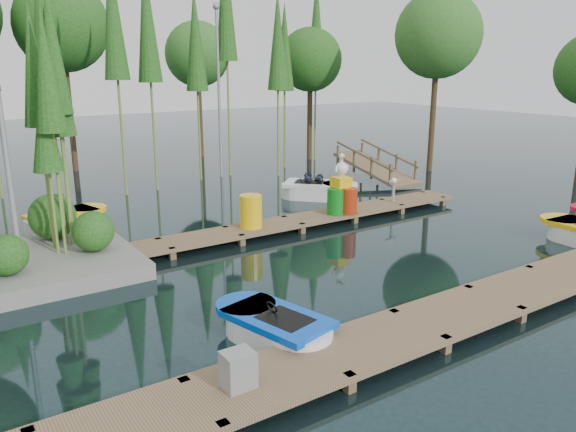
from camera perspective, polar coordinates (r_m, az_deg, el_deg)
ground_plane at (r=13.88m, az=-0.57°, el=-5.14°), size 90.00×90.00×0.00m
near_dock at (r=10.62m, az=13.13°, el=-10.85°), size 18.00×1.50×0.50m
far_dock at (r=16.33m, az=-2.45°, el=-1.16°), size 15.00×1.20×0.50m
tree_screen at (r=22.12m, az=-21.51°, el=17.56°), size 34.42×18.53×10.31m
lamp_rear at (r=24.56m, az=-7.08°, el=13.78°), size 0.30×0.30×7.25m
ramp at (r=24.10m, az=8.90°, el=4.90°), size 1.50×3.94×1.49m
boat_blue at (r=10.24m, az=-1.30°, el=-11.41°), size 1.68×2.68×0.84m
boat_yellow_far at (r=18.19m, az=-21.76°, el=-0.42°), size 2.73×1.77×1.26m
boat_white_far at (r=20.83m, az=2.89°, el=2.64°), size 2.89×2.94×1.35m
utility_cabinet at (r=8.40m, az=-5.09°, el=-15.27°), size 0.45×0.38×0.55m
yellow_barrel at (r=15.97m, az=-3.79°, el=0.47°), size 0.63×0.63×0.95m
drum_cluster at (r=17.62m, az=5.55°, el=2.09°), size 1.08×0.99×1.87m
seagull_post at (r=19.26m, az=10.69°, el=3.06°), size 0.52×0.28×0.83m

